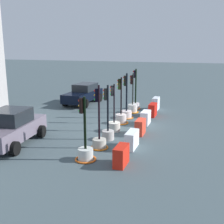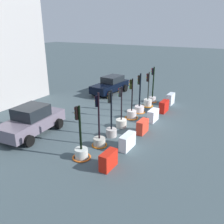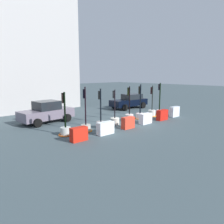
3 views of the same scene
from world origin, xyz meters
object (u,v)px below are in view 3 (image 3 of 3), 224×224
at_px(construction_barrier_3, 146,119).
at_px(construction_barrier_5, 174,112).
at_px(car_black_sedan, 130,101).
at_px(traffic_light_1, 86,125).
at_px(traffic_light_6, 152,112).
at_px(construction_barrier_4, 162,115).
at_px(traffic_light_7, 159,109).
at_px(traffic_light_0, 65,129).
at_px(traffic_light_3, 115,119).
at_px(traffic_light_5, 140,114).
at_px(construction_barrier_0, 79,134).
at_px(traffic_light_2, 101,121).
at_px(construction_barrier_1, 105,128).
at_px(construction_barrier_2, 128,123).
at_px(car_grey_saloon, 47,112).
at_px(traffic_light_4, 129,116).

bearing_deg(construction_barrier_3, construction_barrier_5, -0.47).
bearing_deg(car_black_sedan, traffic_light_1, -153.99).
bearing_deg(traffic_light_6, traffic_light_1, -179.48).
bearing_deg(construction_barrier_3, car_black_sedan, 51.64).
bearing_deg(construction_barrier_4, traffic_light_7, 40.25).
bearing_deg(traffic_light_0, construction_barrier_4, -10.66).
relative_size(traffic_light_3, traffic_light_5, 0.90).
bearing_deg(construction_barrier_4, construction_barrier_0, -179.88).
bearing_deg(construction_barrier_4, traffic_light_2, 165.15).
height_order(traffic_light_2, traffic_light_6, traffic_light_2).
xyz_separation_m(construction_barrier_1, construction_barrier_5, (8.37, 0.06, 0.05)).
height_order(construction_barrier_1, construction_barrier_3, construction_barrier_3).
bearing_deg(construction_barrier_4, construction_barrier_2, 179.62).
xyz_separation_m(traffic_light_0, car_black_sedan, (10.94, 4.51, 0.37)).
height_order(traffic_light_1, traffic_light_5, traffic_light_1).
xyz_separation_m(traffic_light_2, construction_barrier_4, (5.50, -1.46, -0.10)).
bearing_deg(car_black_sedan, construction_barrier_1, -145.92).
bearing_deg(traffic_light_7, traffic_light_5, -179.93).
xyz_separation_m(traffic_light_0, car_grey_saloon, (0.86, 4.21, 0.40)).
xyz_separation_m(traffic_light_2, car_grey_saloon, (-1.96, 4.32, 0.30)).
distance_m(construction_barrier_3, construction_barrier_5, 4.14).
relative_size(traffic_light_7, car_grey_saloon, 0.70).
bearing_deg(traffic_light_7, traffic_light_1, -179.15).
height_order(traffic_light_5, car_grey_saloon, traffic_light_5).
bearing_deg(construction_barrier_5, traffic_light_2, 169.59).
bearing_deg(construction_barrier_0, construction_barrier_5, 0.51).
xyz_separation_m(traffic_light_3, construction_barrier_2, (-0.17, -1.53, -0.04)).
distance_m(traffic_light_3, construction_barrier_3, 2.41).
height_order(construction_barrier_1, car_black_sedan, car_black_sedan).
bearing_deg(car_grey_saloon, traffic_light_1, -81.46).
distance_m(construction_barrier_0, construction_barrier_1, 2.07).
xyz_separation_m(traffic_light_7, construction_barrier_3, (-3.99, -1.49, -0.15)).
bearing_deg(traffic_light_1, construction_barrier_4, -12.15).
height_order(traffic_light_4, construction_barrier_1, traffic_light_4).
bearing_deg(construction_barrier_3, traffic_light_5, 52.67).
distance_m(traffic_light_7, car_grey_saloon, 10.24).
relative_size(traffic_light_5, construction_barrier_3, 2.71).
height_order(traffic_light_4, construction_barrier_3, traffic_light_4).
bearing_deg(traffic_light_7, traffic_light_4, 179.95).
distance_m(traffic_light_6, traffic_light_7, 1.26).
relative_size(traffic_light_5, construction_barrier_5, 2.77).
distance_m(traffic_light_3, traffic_light_4, 1.69).
bearing_deg(construction_barrier_2, construction_barrier_1, -179.53).
bearing_deg(construction_barrier_5, construction_barrier_1, -179.56).
relative_size(traffic_light_1, construction_barrier_0, 2.96).
bearing_deg(traffic_light_5, construction_barrier_2, -154.08).
height_order(construction_barrier_2, construction_barrier_4, construction_barrier_4).
distance_m(construction_barrier_1, construction_barrier_3, 4.24).
distance_m(traffic_light_1, construction_barrier_0, 2.17).
relative_size(construction_barrier_0, construction_barrier_4, 0.92).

